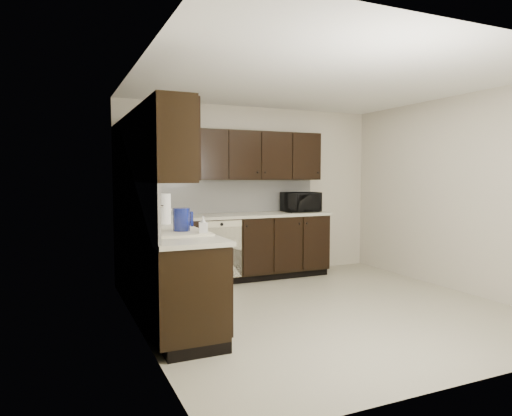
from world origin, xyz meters
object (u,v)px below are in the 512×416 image
(microwave, at_px, (301,202))
(blue_pitcher, at_px, (182,221))
(storage_bin, at_px, (150,216))
(sink, at_px, (174,239))
(toaster_oven, at_px, (136,210))

(microwave, distance_m, blue_pitcher, 2.90)
(storage_bin, bearing_deg, sink, -87.15)
(blue_pitcher, bearing_deg, sink, 124.82)
(microwave, relative_size, blue_pitcher, 2.27)
(sink, xyz_separation_m, microwave, (2.35, 1.71, 0.21))
(sink, xyz_separation_m, blue_pitcher, (0.05, -0.07, 0.18))
(storage_bin, bearing_deg, toaster_oven, 91.56)
(sink, relative_size, storage_bin, 1.99)
(storage_bin, bearing_deg, microwave, 17.81)
(toaster_oven, bearing_deg, sink, -75.70)
(sink, bearing_deg, blue_pitcher, -50.89)
(storage_bin, height_order, blue_pitcher, blue_pitcher)
(microwave, bearing_deg, storage_bin, -155.97)
(toaster_oven, height_order, blue_pitcher, blue_pitcher)
(toaster_oven, xyz_separation_m, blue_pitcher, (0.12, -1.82, 0.02))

